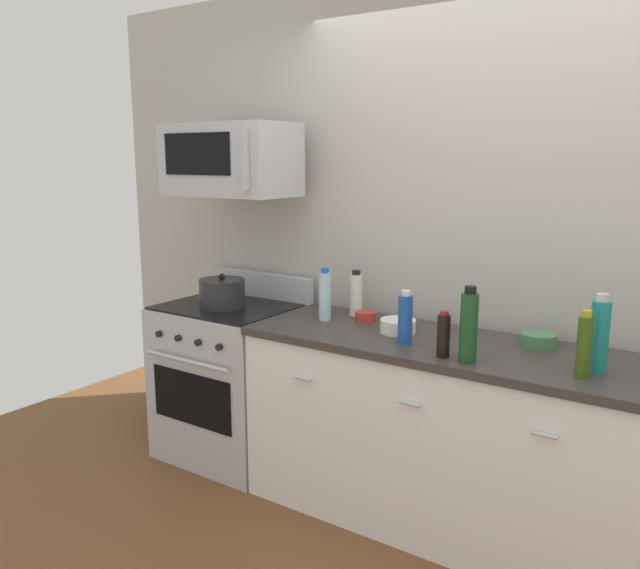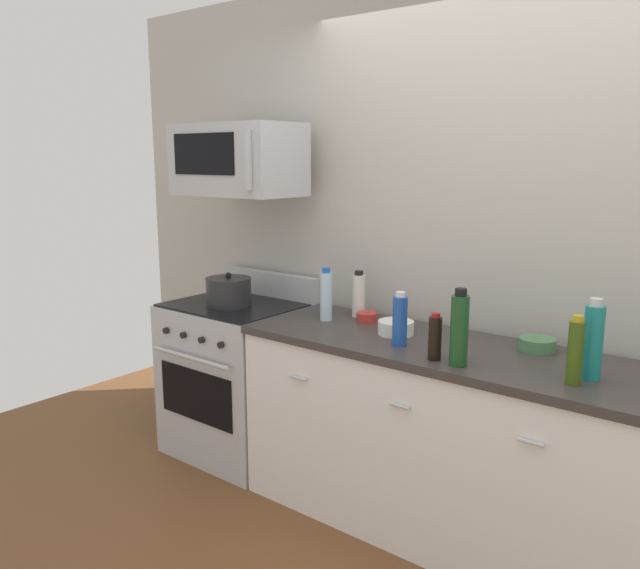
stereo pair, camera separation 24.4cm
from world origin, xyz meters
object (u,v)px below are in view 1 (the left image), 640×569
object	(u,v)px
microwave	(230,160)
range_oven	(231,379)
bottle_water_clear	(325,295)
bowl_red_small	(366,316)
bottle_olive_oil	(584,346)
bottle_soy_sauce_dark	(444,335)
bowl_white_ceramic	(398,326)
bowl_green_glaze	(539,339)
bottle_soda_blue	(405,319)
bottle_sparkling_teal	(599,335)
bottle_vinegar_white	(356,294)
stockpot	(222,293)
bottle_wine_green	(469,326)

from	to	relation	value
microwave	range_oven	bearing A→B (deg)	-90.29
bottle_water_clear	bowl_red_small	world-z (taller)	bottle_water_clear
bottle_olive_oil	bowl_red_small	distance (m)	1.19
bottle_soy_sauce_dark	bowl_white_ceramic	bearing A→B (deg)	144.92
bottle_soy_sauce_dark	bowl_red_small	size ratio (longest dim) A/B	1.80
microwave	bowl_green_glaze	size ratio (longest dim) A/B	4.69
bottle_olive_oil	bottle_soda_blue	bearing A→B (deg)	177.84
bottle_sparkling_teal	bowl_green_glaze	distance (m)	0.39
bottle_vinegar_white	bowl_green_glaze	world-z (taller)	bottle_vinegar_white
bottle_soda_blue	bowl_green_glaze	size ratio (longest dim) A/B	1.57
bowl_green_glaze	bottle_soy_sauce_dark	bearing A→B (deg)	-126.62
bottle_sparkling_teal	stockpot	bearing A→B (deg)	-179.82
bottle_olive_oil	stockpot	distance (m)	1.98
bottle_olive_oil	bottle_vinegar_white	xyz separation A→B (m)	(-1.24, 0.36, -0.01)
microwave	bottle_water_clear	size ratio (longest dim) A/B	2.67
bottle_water_clear	stockpot	distance (m)	0.66
bottle_vinegar_white	bottle_sparkling_teal	world-z (taller)	bottle_sparkling_teal
bottle_soy_sauce_dark	bottle_soda_blue	bearing A→B (deg)	158.86
bowl_white_ceramic	range_oven	bearing A→B (deg)	-178.63
range_oven	bottle_vinegar_white	distance (m)	0.95
bottle_soda_blue	stockpot	size ratio (longest dim) A/B	0.96
range_oven	bottle_soda_blue	world-z (taller)	bottle_soda_blue
bottle_wine_green	bowl_white_ceramic	distance (m)	0.53
range_oven	bottle_sparkling_teal	bearing A→B (deg)	-1.34
range_oven	bottle_water_clear	xyz separation A→B (m)	(0.65, 0.03, 0.58)
bottle_vinegar_white	bowl_white_ceramic	bearing A→B (deg)	-27.13
range_oven	microwave	distance (m)	1.28
bottle_soda_blue	bottle_soy_sauce_dark	distance (m)	0.24
bottle_olive_oil	bottle_sparkling_teal	size ratio (longest dim) A/B	0.84
microwave	bottle_wine_green	world-z (taller)	microwave
bottle_wine_green	bottle_vinegar_white	bearing A→B (deg)	152.10
bottle_wine_green	bowl_white_ceramic	xyz separation A→B (m)	(-0.45, 0.24, -0.12)
bottle_vinegar_white	bowl_red_small	size ratio (longest dim) A/B	2.22
bottle_water_clear	bottle_wine_green	world-z (taller)	bottle_wine_green
bottle_olive_oil	stockpot	world-z (taller)	bottle_olive_oil
bottle_vinegar_white	bowl_red_small	world-z (taller)	bottle_vinegar_white
range_oven	bottle_soy_sauce_dark	bearing A→B (deg)	-8.47
microwave	bowl_red_small	xyz separation A→B (m)	(0.83, 0.10, -0.81)
bottle_wine_green	bowl_green_glaze	world-z (taller)	bottle_wine_green
bottle_water_clear	bottle_vinegar_white	bearing A→B (deg)	62.86
bottle_olive_oil	bowl_white_ceramic	size ratio (longest dim) A/B	1.54
bottle_wine_green	bottle_sparkling_teal	distance (m)	0.51
microwave	bottle_soy_sauce_dark	world-z (taller)	microwave
range_oven	stockpot	world-z (taller)	stockpot
range_oven	bowl_red_small	bearing A→B (deg)	10.11
bottle_sparkling_teal	bottle_soy_sauce_dark	bearing A→B (deg)	-164.38
bottle_water_clear	stockpot	world-z (taller)	bottle_water_clear
microwave	bottle_soy_sauce_dark	bearing A→B (deg)	-10.23
bottle_olive_oil	bottle_sparkling_teal	bearing A→B (deg)	73.08
bottle_olive_oil	bottle_soy_sauce_dark	xyz separation A→B (m)	(-0.56, -0.06, -0.03)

